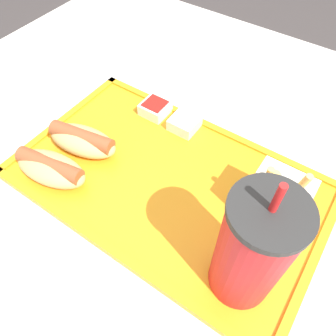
# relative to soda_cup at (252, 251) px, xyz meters

# --- Properties ---
(ground_plane) EXTENTS (8.00, 8.00, 0.00)m
(ground_plane) POSITION_rel_soda_cup_xyz_m (0.19, -0.05, -0.82)
(ground_plane) COLOR #383333
(dining_table) EXTENTS (1.03, 1.06, 0.73)m
(dining_table) POSITION_rel_soda_cup_xyz_m (0.19, -0.05, -0.46)
(dining_table) COLOR beige
(dining_table) RESTS_ON ground_plane
(food_tray) EXTENTS (0.46, 0.28, 0.01)m
(food_tray) POSITION_rel_soda_cup_xyz_m (0.16, -0.07, -0.09)
(food_tray) COLOR orange
(food_tray) RESTS_ON dining_table
(soda_cup) EXTENTS (0.08, 0.08, 0.20)m
(soda_cup) POSITION_rel_soda_cup_xyz_m (0.00, 0.00, 0.00)
(soda_cup) COLOR red
(soda_cup) RESTS_ON food_tray
(hot_dog_far) EXTENTS (0.12, 0.07, 0.04)m
(hot_dog_far) POSITION_rel_soda_cup_xyz_m (0.30, 0.02, -0.06)
(hot_dog_far) COLOR tan
(hot_dog_far) RESTS_ON food_tray
(hot_dog_near) EXTENTS (0.12, 0.08, 0.04)m
(hot_dog_near) POSITION_rel_soda_cup_xyz_m (0.30, -0.05, -0.06)
(hot_dog_near) COLOR tan
(hot_dog_near) RESTS_ON food_tray
(fries_carton) EXTENTS (0.07, 0.06, 0.11)m
(fries_carton) POSITION_rel_soda_cup_xyz_m (0.01, -0.11, -0.05)
(fries_carton) COLOR silver
(fries_carton) RESTS_ON food_tray
(sauce_cup_mayo) EXTENTS (0.05, 0.05, 0.02)m
(sauce_cup_mayo) POSITION_rel_soda_cup_xyz_m (0.20, -0.18, -0.07)
(sauce_cup_mayo) COLOR silver
(sauce_cup_mayo) RESTS_ON food_tray
(sauce_cup_ketchup) EXTENTS (0.05, 0.05, 0.02)m
(sauce_cup_ketchup) POSITION_rel_soda_cup_xyz_m (0.26, -0.18, -0.07)
(sauce_cup_ketchup) COLOR silver
(sauce_cup_ketchup) RESTS_ON food_tray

